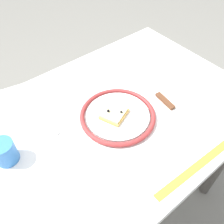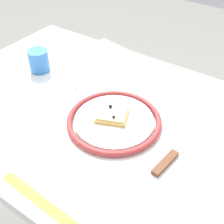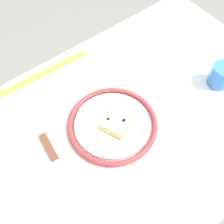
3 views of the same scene
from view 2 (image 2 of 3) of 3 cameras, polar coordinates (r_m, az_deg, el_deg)
The scene contains 8 objects.
dining_table at distance 0.90m, azimuth -1.01°, elevation -4.76°, with size 1.11×0.71×0.74m.
plate at distance 0.80m, azimuth 0.41°, elevation -1.68°, with size 0.26×0.26×0.02m.
pizza_slice_near at distance 0.80m, azimuth 0.03°, elevation -0.49°, with size 0.11×0.10×0.03m.
knife at distance 0.74m, azimuth 11.77°, elevation -8.28°, with size 0.05×0.24×0.01m.
fork at distance 0.90m, azimuth -9.39°, elevation 2.64°, with size 0.05×0.20×0.00m.
cup at distance 1.04m, azimuth -14.14°, elevation 9.71°, with size 0.07×0.07×0.08m, color #3372BF.
measuring_tape at distance 0.64m, azimuth -9.93°, elevation -19.61°, with size 0.35×0.02×0.00m, color yellow.
napkin at distance 1.14m, azimuth -1.83°, elevation 11.88°, with size 0.14×0.15×0.00m, color white.
Camera 2 is at (0.37, -0.51, 1.29)m, focal length 46.71 mm.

